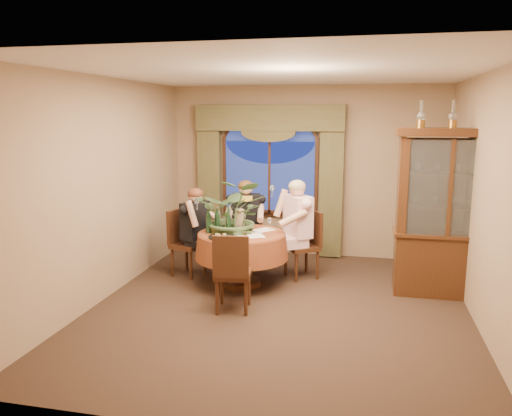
% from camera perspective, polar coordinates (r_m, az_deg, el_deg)
% --- Properties ---
extents(floor, '(5.00, 5.00, 0.00)m').
position_cam_1_polar(floor, '(6.24, 2.69, -11.33)').
color(floor, black).
rests_on(floor, ground).
extents(wall_back, '(4.50, 0.00, 4.50)m').
position_cam_1_polar(wall_back, '(8.31, 5.72, 4.14)').
color(wall_back, '#8B6C4E').
rests_on(wall_back, ground).
extents(wall_right, '(0.00, 5.00, 5.00)m').
position_cam_1_polar(wall_right, '(5.92, 24.81, 0.59)').
color(wall_right, '#8B6C4E').
rests_on(wall_right, ground).
extents(ceiling, '(5.00, 5.00, 0.00)m').
position_cam_1_polar(ceiling, '(5.80, 2.94, 15.25)').
color(ceiling, white).
rests_on(ceiling, wall_back).
extents(window, '(1.62, 0.10, 1.32)m').
position_cam_1_polar(window, '(8.35, 1.55, 3.53)').
color(window, navy).
rests_on(window, wall_back).
extents(arched_transom, '(1.60, 0.06, 0.44)m').
position_cam_1_polar(arched_transom, '(8.29, 1.58, 8.89)').
color(arched_transom, navy).
rests_on(arched_transom, wall_back).
extents(drapery_left, '(0.38, 0.14, 2.32)m').
position_cam_1_polar(drapery_left, '(8.57, -5.30, 2.86)').
color(drapery_left, '#474221').
rests_on(drapery_left, floor).
extents(drapery_right, '(0.38, 0.14, 2.32)m').
position_cam_1_polar(drapery_right, '(8.18, 8.59, 2.42)').
color(drapery_right, '#474221').
rests_on(drapery_right, floor).
extents(swag_valance, '(2.45, 0.16, 0.42)m').
position_cam_1_polar(swag_valance, '(8.21, 1.48, 10.27)').
color(swag_valance, '#474221').
rests_on(swag_valance, wall_back).
extents(dining_table, '(1.61, 1.61, 0.75)m').
position_cam_1_polar(dining_table, '(6.89, -1.63, -5.87)').
color(dining_table, maroon).
rests_on(dining_table, floor).
extents(china_cabinet, '(1.34, 0.53, 2.17)m').
position_cam_1_polar(china_cabinet, '(6.83, 20.89, -0.59)').
color(china_cabinet, '#341D12').
rests_on(china_cabinet, floor).
extents(oil_lamp_left, '(0.11, 0.11, 0.34)m').
position_cam_1_polar(oil_lamp_left, '(6.67, 18.36, 10.16)').
color(oil_lamp_left, '#A5722D').
rests_on(oil_lamp_left, china_cabinet).
extents(oil_lamp_center, '(0.11, 0.11, 0.34)m').
position_cam_1_polar(oil_lamp_center, '(6.72, 21.60, 9.96)').
color(oil_lamp_center, '#A5722D').
rests_on(oil_lamp_center, china_cabinet).
extents(oil_lamp_right, '(0.11, 0.11, 0.34)m').
position_cam_1_polar(oil_lamp_right, '(6.79, 24.78, 9.73)').
color(oil_lamp_right, '#A5722D').
rests_on(oil_lamp_right, china_cabinet).
extents(chair_right, '(0.58, 0.58, 0.96)m').
position_cam_1_polar(chair_right, '(7.23, 5.24, -4.26)').
color(chair_right, black).
rests_on(chair_right, floor).
extents(chair_back_right, '(0.47, 0.47, 0.96)m').
position_cam_1_polar(chair_back_right, '(7.70, -0.94, -3.28)').
color(chair_back_right, black).
rests_on(chair_back_right, floor).
extents(chair_back, '(0.53, 0.53, 0.96)m').
position_cam_1_polar(chair_back, '(7.36, -7.74, -4.03)').
color(chair_back, black).
rests_on(chair_back, floor).
extents(chair_front_left, '(0.47, 0.47, 0.96)m').
position_cam_1_polar(chair_front_left, '(6.02, -2.63, -7.30)').
color(chair_front_left, black).
rests_on(chair_front_left, floor).
extents(person_pink, '(0.68, 0.69, 1.43)m').
position_cam_1_polar(person_pink, '(7.17, 4.79, -2.43)').
color(person_pink, beige).
rests_on(person_pink, floor).
extents(person_back, '(0.56, 0.59, 1.31)m').
position_cam_1_polar(person_back, '(7.29, -6.97, -2.75)').
color(person_back, black).
rests_on(person_back, floor).
extents(person_scarf, '(0.56, 0.52, 1.36)m').
position_cam_1_polar(person_scarf, '(7.65, -1.16, -1.84)').
color(person_scarf, black).
rests_on(person_scarf, floor).
extents(stoneware_vase, '(0.16, 0.16, 0.29)m').
position_cam_1_polar(stoneware_vase, '(6.91, -1.93, -1.35)').
color(stoneware_vase, '#8C7159').
rests_on(stoneware_vase, dining_table).
extents(centerpiece_plant, '(0.97, 1.08, 0.84)m').
position_cam_1_polar(centerpiece_plant, '(6.78, -2.46, 2.49)').
color(centerpiece_plant, '#405B35').
rests_on(centerpiece_plant, dining_table).
extents(olive_bowl, '(0.17, 0.17, 0.05)m').
position_cam_1_polar(olive_bowl, '(6.72, -1.08, -2.75)').
color(olive_bowl, '#45562E').
rests_on(olive_bowl, dining_table).
extents(cheese_platter, '(0.35, 0.35, 0.02)m').
position_cam_1_polar(cheese_platter, '(6.52, -3.94, -3.33)').
color(cheese_platter, black).
rests_on(cheese_platter, dining_table).
extents(wine_bottle_0, '(0.07, 0.07, 0.33)m').
position_cam_1_polar(wine_bottle_0, '(6.91, -4.38, -1.24)').
color(wine_bottle_0, tan).
rests_on(wine_bottle_0, dining_table).
extents(wine_bottle_1, '(0.07, 0.07, 0.33)m').
position_cam_1_polar(wine_bottle_1, '(6.79, -4.44, -1.44)').
color(wine_bottle_1, black).
rests_on(wine_bottle_1, dining_table).
extents(wine_bottle_2, '(0.07, 0.07, 0.33)m').
position_cam_1_polar(wine_bottle_2, '(6.76, -3.19, -1.49)').
color(wine_bottle_2, black).
rests_on(wine_bottle_2, dining_table).
extents(wine_bottle_3, '(0.07, 0.07, 0.33)m').
position_cam_1_polar(wine_bottle_3, '(6.85, -3.31, -1.33)').
color(wine_bottle_3, tan).
rests_on(wine_bottle_3, dining_table).
extents(wine_bottle_4, '(0.07, 0.07, 0.33)m').
position_cam_1_polar(wine_bottle_4, '(6.78, -5.46, -1.48)').
color(wine_bottle_4, black).
rests_on(wine_bottle_4, dining_table).
extents(wine_bottle_5, '(0.07, 0.07, 0.33)m').
position_cam_1_polar(wine_bottle_5, '(6.95, -3.26, -1.15)').
color(wine_bottle_5, black).
rests_on(wine_bottle_5, dining_table).
extents(tasting_paper_0, '(0.32, 0.36, 0.00)m').
position_cam_1_polar(tasting_paper_0, '(6.62, -0.08, -3.15)').
color(tasting_paper_0, white).
rests_on(tasting_paper_0, dining_table).
extents(tasting_paper_1, '(0.35, 0.37, 0.00)m').
position_cam_1_polar(tasting_paper_1, '(6.93, 0.81, -2.54)').
color(tasting_paper_1, white).
rests_on(tasting_paper_1, dining_table).
extents(tasting_paper_2, '(0.21, 0.30, 0.00)m').
position_cam_1_polar(tasting_paper_2, '(6.50, -2.35, -3.44)').
color(tasting_paper_2, white).
rests_on(tasting_paper_2, dining_table).
extents(wine_glass_person_pink, '(0.07, 0.07, 0.18)m').
position_cam_1_polar(wine_glass_person_pink, '(6.94, 1.56, -1.79)').
color(wine_glass_person_pink, silver).
rests_on(wine_glass_person_pink, dining_table).
extents(wine_glass_person_back, '(0.07, 0.07, 0.18)m').
position_cam_1_polar(wine_glass_person_back, '(7.01, -4.49, -1.68)').
color(wine_glass_person_back, silver).
rests_on(wine_glass_person_back, dining_table).
extents(wine_glass_person_scarf, '(0.07, 0.07, 0.18)m').
position_cam_1_polar(wine_glass_person_scarf, '(7.18, -1.40, -1.36)').
color(wine_glass_person_scarf, silver).
rests_on(wine_glass_person_scarf, dining_table).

